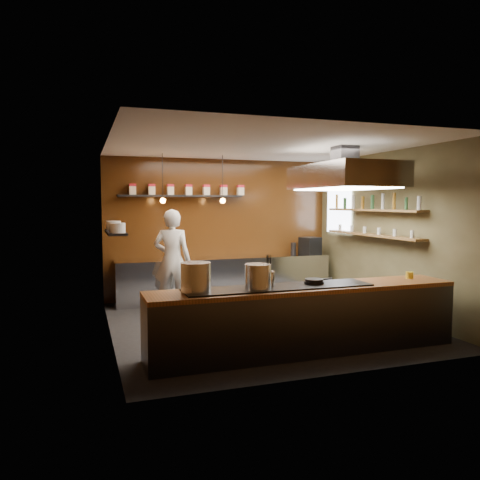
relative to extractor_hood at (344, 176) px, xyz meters
name	(u,v)px	position (x,y,z in m)	size (l,w,h in m)	color
floor	(263,324)	(-1.30, 0.40, -2.51)	(5.00, 5.00, 0.00)	black
back_wall	(221,228)	(-1.30, 2.90, -1.01)	(5.00, 5.00, 0.00)	black
left_wall	(109,240)	(-3.80, 0.40, -1.01)	(5.00, 5.00, 0.00)	black
right_wall	(389,233)	(1.20, 0.40, -1.01)	(5.00, 5.00, 0.00)	#4B462A
ceiling	(264,146)	(-1.30, 0.40, 0.49)	(5.00, 5.00, 0.00)	silver
window_pane	(339,210)	(1.15, 2.10, -0.61)	(1.00, 1.00, 0.00)	white
prep_counter	(226,278)	(-1.30, 2.57, -2.06)	(4.60, 0.65, 0.90)	silver
pass_counter	(305,319)	(-1.30, -1.20, -2.04)	(4.40, 0.72, 0.94)	#38383D
tin_shelf	(181,196)	(-2.20, 2.76, -0.31)	(2.60, 0.26, 0.04)	black
plate_shelf	(115,232)	(-3.64, 1.40, -0.96)	(0.30, 1.40, 0.04)	black
bottle_shelf_upper	(372,210)	(1.04, 0.70, -0.59)	(0.26, 2.80, 0.04)	brown
bottle_shelf_lower	(372,235)	(1.04, 0.70, -1.06)	(0.26, 2.80, 0.04)	brown
extractor_hood	(344,176)	(0.00, 0.00, 0.00)	(1.20, 2.00, 0.72)	#38383D
pendant_left	(163,198)	(-2.70, 2.10, -0.35)	(0.10, 0.10, 0.95)	black
pendant_right	(223,198)	(-1.50, 2.10, -0.35)	(0.10, 0.10, 0.95)	black
storage_tins	(188,190)	(-2.05, 2.76, -0.17)	(2.43, 0.13, 0.22)	beige
plate_stacks	(115,227)	(-3.64, 1.40, -0.86)	(0.26, 1.16, 0.16)	silver
bottles	(372,203)	(1.04, 0.70, -0.45)	(0.06, 2.66, 0.24)	silver
wine_glasses	(372,230)	(1.04, 0.70, -0.97)	(0.07, 2.37, 0.13)	silver
stockpot_large	(196,277)	(-2.84, -1.19, -1.38)	(0.38, 0.38, 0.37)	silver
stockpot_small	(258,276)	(-2.03, -1.26, -1.40)	(0.34, 0.34, 0.32)	silver
utensil_crock	(269,279)	(-1.83, -1.15, -1.46)	(0.16, 0.16, 0.21)	silver
frying_pan	(314,281)	(-1.15, -1.16, -1.53)	(0.44, 0.27, 0.07)	black
butter_jar	(410,275)	(0.48, -1.11, -1.53)	(0.11, 0.11, 0.10)	yellow
espresso_machine	(310,246)	(0.67, 2.51, -1.41)	(0.39, 0.37, 0.39)	black
chef	(172,260)	(-2.57, 1.90, -1.54)	(0.71, 0.46, 1.94)	white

